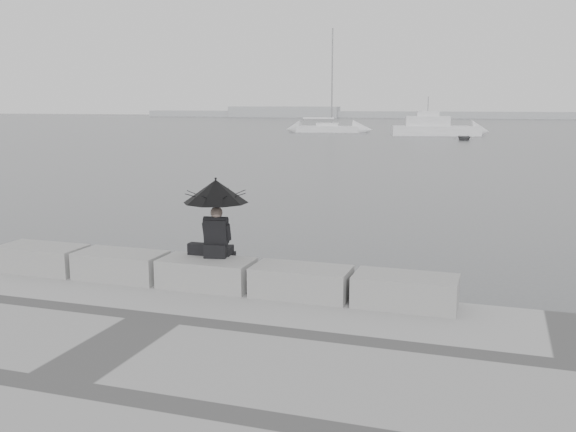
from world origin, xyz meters
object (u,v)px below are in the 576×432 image
(motor_cruiser, at_px, (436,128))
(dinghy, at_px, (464,138))
(seated_person, at_px, (216,200))
(sailboat_left, at_px, (328,128))

(motor_cruiser, xyz_separation_m, dinghy, (3.57, -8.19, -0.65))
(dinghy, bearing_deg, seated_person, -99.49)
(motor_cruiser, bearing_deg, seated_person, -99.21)
(seated_person, height_order, motor_cruiser, motor_cruiser)
(seated_person, bearing_deg, motor_cruiser, 81.63)
(sailboat_left, distance_m, dinghy, 21.46)
(seated_person, xyz_separation_m, dinghy, (1.17, 57.17, -1.75))
(seated_person, distance_m, motor_cruiser, 65.41)
(dinghy, bearing_deg, motor_cruiser, 105.25)
(seated_person, xyz_separation_m, motor_cruiser, (-2.40, 65.36, -1.10))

